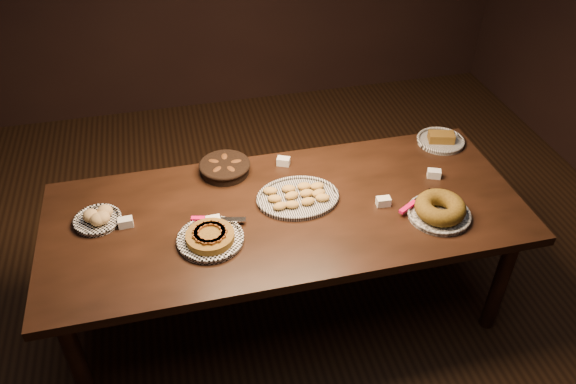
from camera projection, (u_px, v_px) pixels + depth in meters
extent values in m
plane|color=black|center=(287.00, 307.00, 3.29)|extent=(5.00, 5.00, 0.00)
cube|color=black|center=(286.00, 213.00, 2.84)|extent=(2.40, 1.00, 0.05)
cylinder|color=black|center=(78.00, 363.00, 2.58)|extent=(0.08, 0.08, 0.70)
cylinder|color=black|center=(501.00, 281.00, 2.98)|extent=(0.08, 0.08, 0.70)
cylinder|color=black|center=(85.00, 250.00, 3.16)|extent=(0.08, 0.08, 0.70)
cylinder|color=black|center=(438.00, 194.00, 3.56)|extent=(0.08, 0.08, 0.70)
torus|color=white|center=(210.00, 238.00, 2.63)|extent=(0.32, 0.32, 0.02)
cylinder|color=#49300E|center=(210.00, 236.00, 2.62)|extent=(0.30, 0.30, 0.04)
cube|color=#5C310F|center=(221.00, 227.00, 2.63)|extent=(0.05, 0.08, 0.01)
cube|color=#5C310F|center=(217.00, 225.00, 2.65)|extent=(0.07, 0.07, 0.01)
cube|color=#5C310F|center=(211.00, 224.00, 2.66)|extent=(0.08, 0.04, 0.01)
cube|color=#5C310F|center=(205.00, 225.00, 2.65)|extent=(0.08, 0.04, 0.01)
cube|color=#5C310F|center=(200.00, 228.00, 2.63)|extent=(0.07, 0.07, 0.01)
cube|color=#5C310F|center=(197.00, 232.00, 2.61)|extent=(0.05, 0.08, 0.01)
cube|color=#5C310F|center=(197.00, 236.00, 2.59)|extent=(0.03, 0.08, 0.01)
cube|color=#5C310F|center=(200.00, 240.00, 2.57)|extent=(0.06, 0.08, 0.01)
cube|color=#5C310F|center=(205.00, 242.00, 2.56)|extent=(0.08, 0.06, 0.01)
cube|color=#5C310F|center=(212.00, 242.00, 2.56)|extent=(0.08, 0.02, 0.01)
cube|color=#5C310F|center=(218.00, 239.00, 2.57)|extent=(0.08, 0.06, 0.01)
cube|color=#5C310F|center=(222.00, 236.00, 2.59)|extent=(0.06, 0.08, 0.01)
cube|color=#5C310F|center=(223.00, 231.00, 2.61)|extent=(0.03, 0.08, 0.01)
cube|color=#FF0C59|center=(204.00, 219.00, 2.72)|extent=(0.12, 0.05, 0.02)
cube|color=silver|center=(230.00, 219.00, 2.72)|extent=(0.15, 0.07, 0.00)
torus|color=black|center=(298.00, 197.00, 2.87)|extent=(0.34, 0.34, 0.02)
ellipsoid|color=#A4782F|center=(280.00, 206.00, 2.80)|extent=(0.08, 0.06, 0.04)
ellipsoid|color=#A4782F|center=(292.00, 205.00, 2.80)|extent=(0.08, 0.06, 0.04)
ellipsoid|color=#A4782F|center=(308.00, 201.00, 2.82)|extent=(0.08, 0.06, 0.04)
ellipsoid|color=#A4782F|center=(323.00, 198.00, 2.85)|extent=(0.08, 0.06, 0.04)
ellipsoid|color=#A4782F|center=(275.00, 199.00, 2.84)|extent=(0.08, 0.07, 0.04)
ellipsoid|color=#A4782F|center=(292.00, 195.00, 2.86)|extent=(0.08, 0.06, 0.04)
ellipsoid|color=#A4782F|center=(307.00, 193.00, 2.88)|extent=(0.08, 0.05, 0.04)
ellipsoid|color=#A4782F|center=(319.00, 193.00, 2.88)|extent=(0.08, 0.07, 0.04)
ellipsoid|color=#A4782F|center=(270.00, 191.00, 2.89)|extent=(0.08, 0.06, 0.04)
ellipsoid|color=#A4782F|center=(289.00, 189.00, 2.91)|extent=(0.08, 0.06, 0.04)
ellipsoid|color=#A4782F|center=(304.00, 186.00, 2.92)|extent=(0.08, 0.05, 0.04)
ellipsoid|color=#A4782F|center=(317.00, 186.00, 2.92)|extent=(0.07, 0.05, 0.04)
torus|color=black|center=(439.00, 213.00, 2.77)|extent=(0.32, 0.32, 0.02)
torus|color=brown|center=(440.00, 207.00, 2.75)|extent=(0.25, 0.25, 0.09)
cube|color=#FF0C59|center=(408.00, 207.00, 2.79)|extent=(0.12, 0.08, 0.02)
cube|color=silver|center=(423.00, 196.00, 2.86)|extent=(0.15, 0.10, 0.00)
cylinder|color=black|center=(225.00, 168.00, 3.04)|extent=(0.34, 0.34, 0.06)
torus|color=black|center=(225.00, 165.00, 3.03)|extent=(0.28, 0.28, 0.02)
ellipsoid|color=#361E0A|center=(236.00, 163.00, 3.05)|extent=(0.09, 0.05, 0.04)
ellipsoid|color=#361E0A|center=(225.00, 158.00, 3.08)|extent=(0.06, 0.09, 0.04)
ellipsoid|color=#361E0A|center=(214.00, 163.00, 3.05)|extent=(0.09, 0.08, 0.04)
ellipsoid|color=#361E0A|center=(217.00, 171.00, 2.99)|extent=(0.09, 0.09, 0.04)
ellipsoid|color=#361E0A|center=(231.00, 171.00, 2.99)|extent=(0.08, 0.09, 0.04)
torus|color=white|center=(97.00, 219.00, 2.73)|extent=(0.23, 0.23, 0.02)
ellipsoid|color=tan|center=(91.00, 216.00, 2.72)|extent=(0.08, 0.08, 0.06)
ellipsoid|color=tan|center=(105.00, 211.00, 2.74)|extent=(0.08, 0.08, 0.06)
ellipsoid|color=tan|center=(98.00, 219.00, 2.70)|extent=(0.08, 0.08, 0.06)
ellipsoid|color=tan|center=(102.00, 218.00, 2.71)|extent=(0.08, 0.08, 0.06)
torus|color=black|center=(441.00, 140.00, 3.28)|extent=(0.28, 0.28, 0.02)
cube|color=#49300E|center=(441.00, 137.00, 3.27)|extent=(0.16, 0.12, 0.05)
cube|color=white|center=(213.00, 221.00, 2.72)|extent=(0.07, 0.05, 0.04)
cube|color=white|center=(283.00, 161.00, 3.11)|extent=(0.08, 0.07, 0.04)
cube|color=white|center=(383.00, 201.00, 2.83)|extent=(0.07, 0.05, 0.04)
cube|color=white|center=(126.00, 222.00, 2.71)|extent=(0.07, 0.05, 0.04)
cube|color=white|center=(434.00, 174.00, 3.02)|extent=(0.08, 0.07, 0.04)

